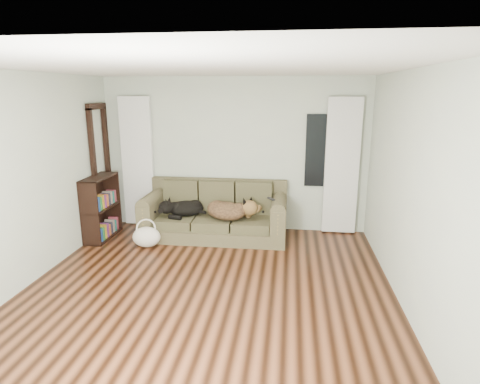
# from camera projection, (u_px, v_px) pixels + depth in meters

# --- Properties ---
(floor) EXTENTS (5.00, 5.00, 0.00)m
(floor) POSITION_uv_depth(u_px,v_px,m) (205.00, 295.00, 4.77)
(floor) COLOR black
(floor) RESTS_ON ground
(ceiling) EXTENTS (5.00, 5.00, 0.00)m
(ceiling) POSITION_uv_depth(u_px,v_px,m) (200.00, 67.00, 4.13)
(ceiling) COLOR white
(ceiling) RESTS_ON ground
(wall_back) EXTENTS (4.50, 0.04, 2.60)m
(wall_back) POSITION_uv_depth(u_px,v_px,m) (234.00, 155.00, 6.85)
(wall_back) COLOR #B6C3AB
(wall_back) RESTS_ON ground
(wall_left) EXTENTS (0.04, 5.00, 2.60)m
(wall_left) POSITION_uv_depth(u_px,v_px,m) (16.00, 184.00, 4.72)
(wall_left) COLOR #B6C3AB
(wall_left) RESTS_ON ground
(wall_right) EXTENTS (0.04, 5.00, 2.60)m
(wall_right) POSITION_uv_depth(u_px,v_px,m) (414.00, 196.00, 4.18)
(wall_right) COLOR #B6C3AB
(wall_right) RESTS_ON ground
(curtain_left) EXTENTS (0.55, 0.08, 2.25)m
(curtain_left) POSITION_uv_depth(u_px,v_px,m) (138.00, 162.00, 7.02)
(curtain_left) COLOR silver
(curtain_left) RESTS_ON ground
(curtain_right) EXTENTS (0.55, 0.08, 2.25)m
(curtain_right) POSITION_uv_depth(u_px,v_px,m) (342.00, 167.00, 6.60)
(curtain_right) COLOR silver
(curtain_right) RESTS_ON ground
(window_pane) EXTENTS (0.50, 0.03, 1.20)m
(window_pane) POSITION_uv_depth(u_px,v_px,m) (321.00, 151.00, 6.62)
(window_pane) COLOR black
(window_pane) RESTS_ON wall_back
(door_casing) EXTENTS (0.07, 0.60, 2.10)m
(door_casing) POSITION_uv_depth(u_px,v_px,m) (102.00, 171.00, 6.75)
(door_casing) COLOR black
(door_casing) RESTS_ON ground
(sofa) EXTENTS (2.35, 1.01, 0.96)m
(sofa) POSITION_uv_depth(u_px,v_px,m) (215.00, 211.00, 6.59)
(sofa) COLOR #312B1A
(sofa) RESTS_ON floor
(dog_black_lab) EXTENTS (0.66, 0.52, 0.25)m
(dog_black_lab) POSITION_uv_depth(u_px,v_px,m) (184.00, 208.00, 6.63)
(dog_black_lab) COLOR black
(dog_black_lab) RESTS_ON sofa
(dog_shepherd) EXTENTS (0.84, 0.75, 0.31)m
(dog_shepherd) POSITION_uv_depth(u_px,v_px,m) (229.00, 211.00, 6.44)
(dog_shepherd) COLOR black
(dog_shepherd) RESTS_ON sofa
(tv_remote) EXTENTS (0.15, 0.20, 0.02)m
(tv_remote) POSITION_uv_depth(u_px,v_px,m) (271.00, 199.00, 6.24)
(tv_remote) COLOR black
(tv_remote) RESTS_ON sofa
(tote_bag) EXTENTS (0.45, 0.36, 0.32)m
(tote_bag) POSITION_uv_depth(u_px,v_px,m) (146.00, 237.00, 6.22)
(tote_bag) COLOR beige
(tote_bag) RESTS_ON floor
(bookshelf) EXTENTS (0.36, 0.84, 1.03)m
(bookshelf) POSITION_uv_depth(u_px,v_px,m) (101.00, 208.00, 6.55)
(bookshelf) COLOR black
(bookshelf) RESTS_ON floor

